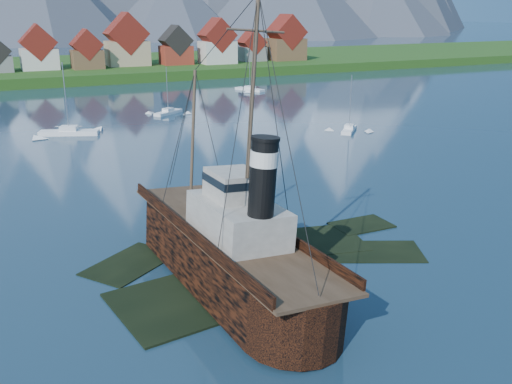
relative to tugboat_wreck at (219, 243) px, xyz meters
name	(u,v)px	position (x,y,z in m)	size (l,w,h in m)	color
ground	(251,272)	(2.74, -0.43, -3.00)	(1400.00, 1400.00, 0.00)	#183043
shoal	(259,262)	(4.52, 1.72, -3.35)	(31.71, 21.24, 1.14)	black
shore_bank	(43,74)	(2.74, 169.57, -3.00)	(600.00, 80.00, 3.20)	#1B4012
seawall	(57,87)	(2.74, 131.57, -3.00)	(600.00, 2.50, 2.00)	#3F3D38
tugboat_wreck	(219,243)	(0.00, 0.00, 0.00)	(7.00, 30.15, 23.89)	black
sailboat_c	(69,133)	(-3.36, 63.56, -2.70)	(10.53, 6.03, 13.26)	white
sailboat_d	(168,113)	(18.75, 76.27, -2.77)	(7.28, 5.91, 10.34)	white
sailboat_e	(250,90)	(49.45, 101.45, -2.77)	(5.70, 9.17, 10.47)	white
sailboat_f	(349,130)	(43.39, 44.71, -2.75)	(6.18, 6.46, 10.69)	white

